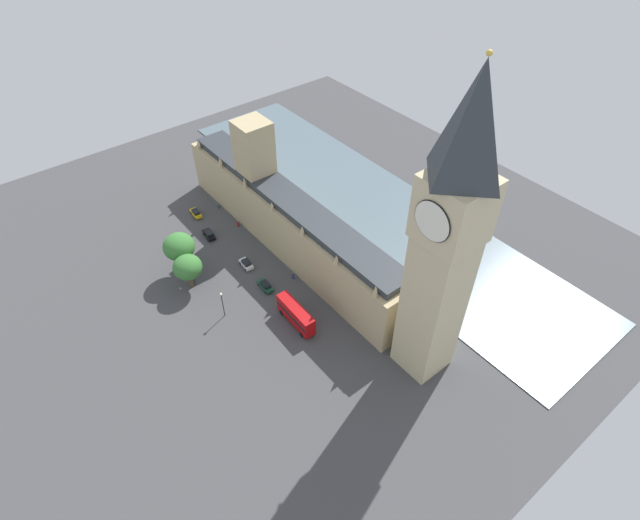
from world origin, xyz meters
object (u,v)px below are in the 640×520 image
at_px(pedestrian_midblock, 218,206).
at_px(plane_tree_opposite_hall, 187,267).
at_px(plane_tree_by_river_gate, 179,247).
at_px(car_dark_green_near_tower, 265,286).
at_px(double_decker_bus_trailing, 296,314).
at_px(pedestrian_corner, 238,224).
at_px(street_lamp_slot_11, 222,300).
at_px(car_black_leading, 209,234).
at_px(clock_tower, 447,239).
at_px(street_lamp_slot_10, 192,271).
at_px(car_white_far_end, 246,264).
at_px(car_yellow_cab_kerbside, 196,213).
at_px(pedestrian_under_trees, 293,276).
at_px(parliament_building, 286,217).

height_order(pedestrian_midblock, plane_tree_opposite_hall, plane_tree_opposite_hall).
relative_size(pedestrian_midblock, plane_tree_by_river_gate, 0.14).
relative_size(car_dark_green_near_tower, double_decker_bus_trailing, 0.43).
relative_size(pedestrian_corner, plane_tree_opposite_hall, 0.20).
bearing_deg(street_lamp_slot_11, car_black_leading, -112.47).
distance_m(clock_tower, street_lamp_slot_11, 48.82).
distance_m(plane_tree_by_river_gate, street_lamp_slot_10, 6.30).
height_order(clock_tower, car_white_far_end, clock_tower).
distance_m(car_dark_green_near_tower, pedestrian_midblock, 33.17).
height_order(car_black_leading, double_decker_bus_trailing, double_decker_bus_trailing).
xyz_separation_m(car_black_leading, pedestrian_midblock, (-7.78, -9.02, -0.21)).
height_order(clock_tower, pedestrian_midblock, clock_tower).
xyz_separation_m(car_yellow_cab_kerbside, car_dark_green_near_tower, (0.62, 33.15, 0.00)).
distance_m(double_decker_bus_trailing, pedestrian_corner, 35.63).
distance_m(pedestrian_under_trees, pedestrian_midblock, 33.77).
height_order(car_yellow_cab_kerbside, car_black_leading, same).
bearing_deg(clock_tower, plane_tree_by_river_gate, -64.41).
distance_m(car_yellow_cab_kerbside, street_lamp_slot_11, 36.53).
xyz_separation_m(car_dark_green_near_tower, pedestrian_corner, (-6.87, -22.58, -0.12)).
height_order(car_white_far_end, pedestrian_corner, car_white_far_end).
relative_size(car_dark_green_near_tower, pedestrian_midblock, 3.01).
xyz_separation_m(pedestrian_under_trees, pedestrian_midblock, (-0.05, -33.77, -0.09)).
distance_m(car_dark_green_near_tower, plane_tree_opposite_hall, 17.26).
distance_m(double_decker_bus_trailing, plane_tree_by_river_gate, 30.71).
bearing_deg(pedestrian_under_trees, street_lamp_slot_11, -30.81).
bearing_deg(double_decker_bus_trailing, pedestrian_under_trees, -122.03).
height_order(parliament_building, car_dark_green_near_tower, parliament_building).
relative_size(car_white_far_end, double_decker_bus_trailing, 0.39).
distance_m(pedestrian_midblock, street_lamp_slot_11, 38.40).
bearing_deg(car_white_far_end, plane_tree_opposite_hall, 175.37).
bearing_deg(pedestrian_under_trees, car_dark_green_near_tower, -41.48).
relative_size(car_black_leading, street_lamp_slot_11, 0.67).
bearing_deg(car_black_leading, parliament_building, -37.80).
bearing_deg(plane_tree_opposite_hall, double_decker_bus_trailing, 117.57).
distance_m(car_white_far_end, pedestrian_midblock, 24.60).
xyz_separation_m(parliament_building, plane_tree_opposite_hall, (25.56, -0.93, -1.97)).
bearing_deg(parliament_building, street_lamp_slot_10, -2.33).
distance_m(car_black_leading, double_decker_bus_trailing, 35.71).
relative_size(car_yellow_cab_kerbside, pedestrian_corner, 2.63).
distance_m(pedestrian_corner, pedestrian_midblock, 9.89).
height_order(car_dark_green_near_tower, street_lamp_slot_11, street_lamp_slot_11).
relative_size(car_yellow_cab_kerbside, street_lamp_slot_11, 0.66).
distance_m(pedestrian_midblock, plane_tree_by_river_gate, 25.58).
distance_m(car_yellow_cab_kerbside, double_decker_bus_trailing, 45.41).
distance_m(car_black_leading, pedestrian_under_trees, 25.93).
bearing_deg(car_dark_green_near_tower, pedestrian_corner, 75.52).
relative_size(car_white_far_end, plane_tree_opposite_hall, 0.48).
bearing_deg(plane_tree_by_river_gate, car_white_far_end, 148.58).
bearing_deg(plane_tree_by_river_gate, pedestrian_under_trees, 136.50).
distance_m(parliament_building, car_white_far_end, 14.42).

